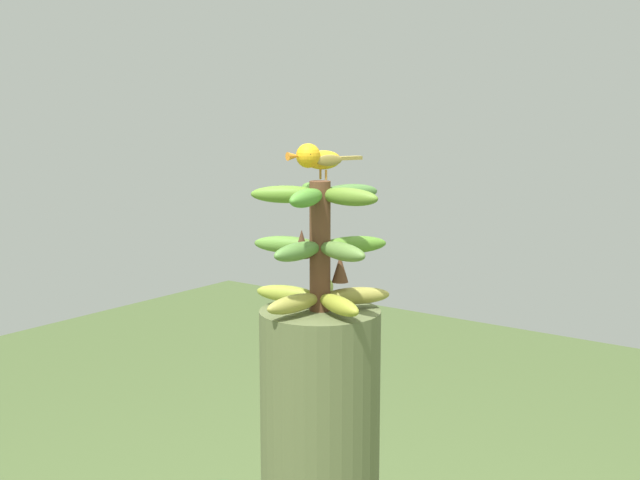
# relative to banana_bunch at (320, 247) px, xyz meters

# --- Properties ---
(banana_bunch) EXTENTS (0.30, 0.31, 0.28)m
(banana_bunch) POSITION_rel_banana_bunch_xyz_m (0.00, 0.00, 0.00)
(banana_bunch) COLOR brown
(banana_bunch) RESTS_ON banana_tree
(perched_bird) EXTENTS (0.18, 0.08, 0.08)m
(perched_bird) POSITION_rel_banana_bunch_xyz_m (-0.02, -0.02, 0.19)
(perched_bird) COLOR #C68933
(perched_bird) RESTS_ON banana_bunch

